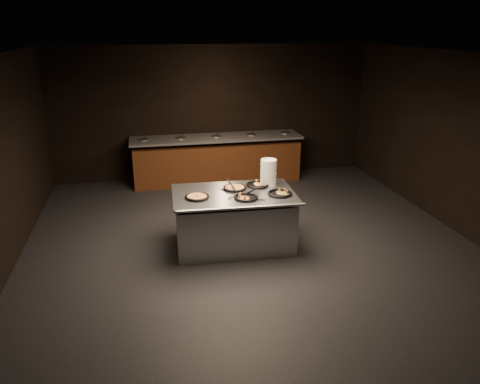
# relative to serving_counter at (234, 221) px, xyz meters

# --- Properties ---
(room) EXTENTS (7.02, 8.02, 2.92)m
(room) POSITION_rel_serving_counter_xyz_m (0.27, -0.31, 1.03)
(room) COLOR black
(room) RESTS_ON ground
(salad_bar) EXTENTS (3.70, 0.83, 1.18)m
(salad_bar) POSITION_rel_serving_counter_xyz_m (0.27, 3.25, 0.01)
(salad_bar) COLOR #5B2A15
(salad_bar) RESTS_ON ground
(serving_counter) EXTENTS (1.90, 1.27, 0.88)m
(serving_counter) POSITION_rel_serving_counter_xyz_m (0.00, 0.00, 0.00)
(serving_counter) COLOR #B5B8BD
(serving_counter) RESTS_ON ground
(plate_stack) EXTENTS (0.25, 0.25, 0.41)m
(plate_stack) POSITION_rel_serving_counter_xyz_m (0.62, 0.28, 0.66)
(plate_stack) COLOR white
(plate_stack) RESTS_ON serving_counter
(pan_veggie_whole) EXTENTS (0.36, 0.36, 0.04)m
(pan_veggie_whole) POSITION_rel_serving_counter_xyz_m (-0.57, -0.10, 0.48)
(pan_veggie_whole) COLOR black
(pan_veggie_whole) RESTS_ON serving_counter
(pan_cheese_whole) EXTENTS (0.37, 0.37, 0.04)m
(pan_cheese_whole) POSITION_rel_serving_counter_xyz_m (0.05, 0.18, 0.48)
(pan_cheese_whole) COLOR black
(pan_cheese_whole) RESTS_ON serving_counter
(pan_cheese_slices_a) EXTENTS (0.36, 0.36, 0.04)m
(pan_cheese_slices_a) POSITION_rel_serving_counter_xyz_m (0.44, 0.25, 0.48)
(pan_cheese_slices_a) COLOR black
(pan_cheese_slices_a) RESTS_ON serving_counter
(pan_cheese_slices_b) EXTENTS (0.36, 0.36, 0.04)m
(pan_cheese_slices_b) POSITION_rel_serving_counter_xyz_m (0.13, -0.27, 0.48)
(pan_cheese_slices_b) COLOR black
(pan_cheese_slices_b) RESTS_ON serving_counter
(pan_veggie_slices) EXTENTS (0.37, 0.37, 0.04)m
(pan_veggie_slices) POSITION_rel_serving_counter_xyz_m (0.67, -0.21, 0.48)
(pan_veggie_slices) COLOR black
(pan_veggie_slices) RESTS_ON serving_counter
(server_left) EXTENTS (0.22, 0.33, 0.17)m
(server_left) POSITION_rel_serving_counter_xyz_m (-0.05, 0.12, 0.54)
(server_left) COLOR #B5B8BD
(server_left) RESTS_ON serving_counter
(server_right) EXTENTS (0.35, 0.15, 0.17)m
(server_right) POSITION_rel_serving_counter_xyz_m (0.22, -0.32, 0.54)
(server_right) COLOR #B5B8BD
(server_right) RESTS_ON serving_counter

